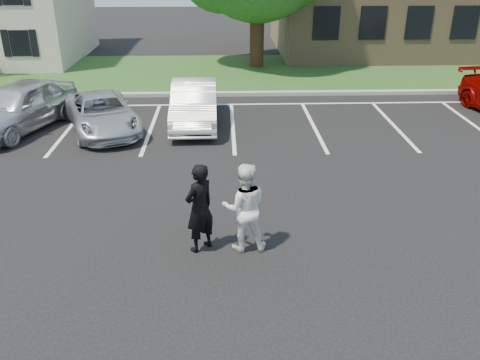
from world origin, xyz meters
name	(u,v)px	position (x,y,z in m)	size (l,w,h in m)	color
ground_plane	(242,257)	(0.00, 0.00, 0.00)	(90.00, 90.00, 0.00)	black
curb	(231,94)	(0.00, 12.00, 0.07)	(40.00, 0.30, 0.15)	#969691
grass_strip	(229,72)	(0.00, 16.00, 0.04)	(44.00, 8.00, 0.08)	#274E1A
stall_lines	(271,118)	(1.40, 8.95, 0.01)	(34.00, 5.36, 0.01)	white
man_black_suit	(199,208)	(-0.83, 0.35, 0.95)	(0.69, 0.45, 1.90)	black
man_white_shirt	(244,207)	(0.07, 0.36, 0.94)	(0.92, 0.71, 1.89)	white
car_silver_west	(19,106)	(-7.16, 8.06, 0.81)	(1.90, 4.73, 1.61)	silver
car_silver_minivan	(102,113)	(-4.37, 7.81, 0.61)	(2.02, 4.37, 1.22)	silver
car_white_sedan	(194,104)	(-1.32, 8.40, 0.72)	(1.53, 4.40, 1.45)	white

